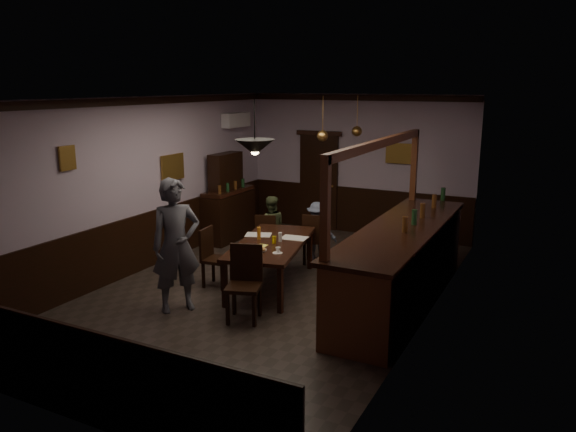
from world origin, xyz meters
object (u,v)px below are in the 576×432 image
Objects in this scene: soda_can at (274,240)px; pendant_iron at (255,147)px; pendant_brass_mid at (323,136)px; chair_near at (245,279)px; coffee_cup at (278,250)px; chair_far_left at (267,235)px; sideboard at (228,205)px; person_seated_left at (271,227)px; pendant_brass_far at (357,131)px; chair_side at (213,254)px; person_standing at (176,246)px; person_seated_right at (317,231)px; chair_far_right at (314,237)px; dining_table at (271,246)px; bar_counter at (401,262)px.

soda_can is 0.16× the size of pendant_iron.
chair_near is at bearing -87.24° from pendant_brass_mid.
chair_near is at bearing -109.66° from coffee_cup.
sideboard reaches higher than chair_far_left.
chair_far_left is at bearing 75.63° from person_seated_left.
pendant_brass_far is (-0.04, 3.37, 1.50)m from coffee_cup.
chair_side is 1.15m from person_standing.
chair_side is at bearing 50.57° from person_seated_right.
soda_can is at bearing -43.74° from sideboard.
chair_far_right is at bearing -87.61° from pendant_brass_mid.
person_seated_left is (-0.06, 0.27, 0.10)m from chair_far_left.
pendant_iron is at bearing -17.10° from person_standing.
sideboard is (-2.26, 2.16, -0.08)m from soda_can.
coffee_cup reaches higher than dining_table.
pendant_brass_mid and pendant_brass_far have the same top height.
chair_near reaches higher than chair_far_left.
bar_counter reaches higher than coffee_cup.
chair_near is 1.84m from pendant_iron.
pendant_brass_mid is at bearing -99.33° from pendant_brass_far.
dining_table is 19.73× the size of soda_can.
chair_far_right is 11.80× the size of coffee_cup.
sideboard reaches higher than soda_can.
person_standing is 2.38× the size of pendant_brass_mid.
dining_table is at bearing 102.87° from pendant_iron.
chair_far_right is at bearing -17.88° from sideboard.
person_seated_right is 1.36× the size of pendant_brass_mid.
person_standing is 2.89m from person_seated_left.
bar_counter reaches higher than person_seated_left.
chair_far_left is 0.21× the size of bar_counter.
pendant_brass_far is (0.19, 1.55, 1.78)m from chair_far_right.
chair_side is at bearing 43.15° from person_standing.
person_standing reaches higher than chair_near.
chair_far_left is 1.10× the size of pendant_brass_far.
sideboard is at bearing -162.33° from pendant_brass_far.
chair_far_left is at bearing 163.55° from bar_counter.
sideboard reaches higher than chair_side.
pendant_iron is at bearing 85.69° from person_seated_left.
pendant_brass_far is at bearing 87.45° from pendant_iron.
chair_side is (-0.14, -1.54, 0.04)m from chair_far_left.
person_standing reaches higher than person_seated_right.
bar_counter is (1.94, -1.28, 0.06)m from person_seated_right.
chair_far_left is 0.76× the size of person_seated_left.
soda_can reaches higher than coffee_cup.
chair_far_right is at bearing 176.77° from chair_far_left.
bar_counter is at bearing 11.82° from soda_can.
chair_far_right is at bearing -36.57° from chair_side.
chair_far_right is (0.16, 1.34, -0.17)m from dining_table.
chair_far_left reaches higher than dining_table.
coffee_cup is 1.58m from pendant_iron.
dining_table is at bearing -94.85° from pendant_brass_mid.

